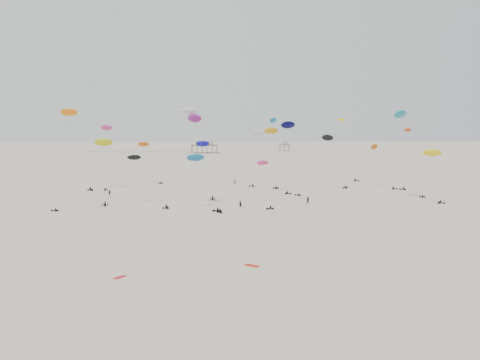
{
  "coord_description": "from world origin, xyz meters",
  "views": [
    {
      "loc": [
        -8.18,
        -27.08,
        19.83
      ],
      "look_at": [
        0.0,
        88.0,
        7.0
      ],
      "focal_mm": 35.0,
      "sensor_mm": 36.0,
      "label": 1
    }
  ],
  "objects": [
    {
      "name": "rig_12",
      "position": [
        12.64,
        96.77,
        16.95
      ],
      "size": [
        10.43,
        17.14,
        24.78
      ],
      "rotation": [
        0.0,
        0.0,
        2.04
      ],
      "color": "black",
      "rests_on": "ground"
    },
    {
      "name": "rig_8",
      "position": [
        47.17,
        103.2,
        22.42
      ],
      "size": [
        10.95,
        6.22,
        25.32
      ],
      "rotation": [
        0.0,
        0.0,
        0.54
      ],
      "color": "black",
      "rests_on": "ground"
    },
    {
      "name": "rig_3",
      "position": [
        -8.35,
        102.32,
        10.02
      ],
      "size": [
        5.35,
        3.4,
        16.44
      ],
      "rotation": [
        0.0,
        0.0,
        3.2
      ],
      "color": "black",
      "rests_on": "ground"
    },
    {
      "name": "grounded_kite_b",
      "position": [
        -19.92,
        34.42,
        0.0
      ],
      "size": [
        1.74,
        1.8,
        0.07
      ],
      "primitive_type": "cube",
      "rotation": [
        0.0,
        0.0,
        0.83
      ],
      "color": "red",
      "rests_on": "ground"
    },
    {
      "name": "pavilion_main",
      "position": [
        -10.0,
        350.0,
        4.22
      ],
      "size": [
        21.0,
        13.0,
        9.8
      ],
      "color": "brown",
      "rests_on": "ground"
    },
    {
      "name": "rig_17",
      "position": [
        -41.65,
        88.36,
        20.09
      ],
      "size": [
        6.66,
        4.5,
        24.76
      ],
      "rotation": [
        0.0,
        0.0,
        1.52
      ],
      "color": "black",
      "rests_on": "ground"
    },
    {
      "name": "rig_0",
      "position": [
        -30.28,
        97.32,
        7.53
      ],
      "size": [
        9.54,
        8.39,
        13.97
      ],
      "rotation": [
        0.0,
        0.0,
        3.25
      ],
      "color": "black",
      "rests_on": "ground"
    },
    {
      "name": "rig_13",
      "position": [
        50.57,
        127.17,
        10.36
      ],
      "size": [
        8.69,
        15.01,
        17.83
      ],
      "rotation": [
        0.0,
        0.0,
        1.55
      ],
      "color": "black",
      "rests_on": "ground"
    },
    {
      "name": "rig_9",
      "position": [
        9.54,
        137.45,
        14.8
      ],
      "size": [
        6.63,
        12.08,
        19.89
      ],
      "rotation": [
        0.0,
        0.0,
        1.48
      ],
      "color": "black",
      "rests_on": "ground"
    },
    {
      "name": "rig_14",
      "position": [
        51.66,
        92.31,
        11.2
      ],
      "size": [
        5.67,
        5.13,
        14.54
      ],
      "rotation": [
        0.0,
        0.0,
        4.0
      ],
      "color": "black",
      "rests_on": "ground"
    },
    {
      "name": "ground_plane",
      "position": [
        0.0,
        200.0,
        0.0
      ],
      "size": [
        900.0,
        900.0,
        0.0
      ],
      "primitive_type": "plane",
      "color": "beige"
    },
    {
      "name": "rig_6",
      "position": [
        -10.42,
        94.01,
        19.24
      ],
      "size": [
        9.48,
        18.58,
        26.32
      ],
      "rotation": [
        0.0,
        0.0,
        3.46
      ],
      "color": "black",
      "rests_on": "ground"
    },
    {
      "name": "rig_16",
      "position": [
        -13.96,
        95.79,
        19.23
      ],
      "size": [
        8.83,
        12.43,
        25.97
      ],
      "rotation": [
        0.0,
        0.0,
        6.06
      ],
      "color": "black",
      "rests_on": "ground"
    },
    {
      "name": "rig_1",
      "position": [
        -29.55,
        144.05,
        10.63
      ],
      "size": [
        9.69,
        7.59,
        15.68
      ],
      "rotation": [
        0.0,
        0.0,
        5.88
      ],
      "color": "black",
      "rests_on": "ground"
    },
    {
      "name": "rig_18",
      "position": [
        46.19,
        148.58,
        11.39
      ],
      "size": [
        6.31,
        11.9,
        24.34
      ],
      "rotation": [
        0.0,
        0.0,
        4.23
      ],
      "color": "black",
      "rests_on": "ground"
    },
    {
      "name": "rig_19",
      "position": [
        32.99,
        124.9,
        13.01
      ],
      "size": [
        9.13,
        5.87,
        17.84
      ],
      "rotation": [
        0.0,
        0.0,
        5.42
      ],
      "color": "black",
      "rests_on": "ground"
    },
    {
      "name": "rig_11",
      "position": [
        55.82,
        122.5,
        10.51
      ],
      "size": [
        8.5,
        6.77,
        20.1
      ],
      "rotation": [
        0.0,
        0.0,
        4.42
      ],
      "color": "black",
      "rests_on": "ground"
    },
    {
      "name": "spectator_0",
      "position": [
        0.06,
        87.69,
        0.0
      ],
      "size": [
        0.94,
        0.81,
        2.19
      ],
      "primitive_type": "imported",
      "rotation": [
        0.0,
        0.0,
        2.75
      ],
      "color": "black",
      "rests_on": "ground"
    },
    {
      "name": "rig_15",
      "position": [
        -42.76,
        133.08,
        14.06
      ],
      "size": [
        6.31,
        12.3,
        17.76
      ],
      "rotation": [
        0.0,
        0.0,
        0.55
      ],
      "color": "black",
      "rests_on": "ground"
    },
    {
      "name": "rig_7",
      "position": [
        11.7,
        120.44,
        6.34
      ],
      "size": [
        9.46,
        14.75,
        15.97
      ],
      "rotation": [
        0.0,
        0.0,
        4.24
      ],
      "color": "black",
      "rests_on": "ground"
    },
    {
      "name": "rig_10",
      "position": [
        13.22,
        119.1,
        16.27
      ],
      "size": [
        9.73,
        15.81,
        23.04
      ],
      "rotation": [
        0.0,
        0.0,
        1.04
      ],
      "color": "black",
      "rests_on": "ground"
    },
    {
      "name": "grounded_kite_a",
      "position": [
        -1.77,
        38.42,
        0.0
      ],
      "size": [
        2.26,
        2.1,
        0.08
      ],
      "primitive_type": "cube",
      "rotation": [
        0.0,
        0.0,
        -0.7
      ],
      "color": "red",
      "rests_on": "ground"
    },
    {
      "name": "rig_2",
      "position": [
        -9.86,
        89.17,
        9.68
      ],
      "size": [
        8.68,
        10.39,
        14.72
      ],
      "rotation": [
        0.0,
        0.0,
        1.2
      ],
      "color": "black",
      "rests_on": "ground"
    },
    {
      "name": "spectator_3",
      "position": [
        1.66,
        137.4,
        0.0
      ],
      "size": [
        0.86,
        0.73,
        1.99
      ],
      "primitive_type": "imported",
      "rotation": [
        0.0,
        0.0,
        2.77
      ],
      "color": "black",
      "rests_on": "ground"
    },
    {
      "name": "rig_4",
      "position": [
        -42.29,
        128.03,
        14.07
      ],
      "size": [
        7.72,
        9.8,
        21.11
      ],
      "rotation": [
        0.0,
        0.0,
        3.89
      ],
      "color": "black",
      "rests_on": "ground"
    },
    {
      "name": "pavilion_small",
      "position": [
        60.0,
        380.0,
        3.49
      ],
      "size": [
        9.0,
        7.0,
        8.0
      ],
      "color": "brown",
      "rests_on": "ground"
    },
    {
      "name": "rig_5",
      "position": [
        13.96,
        125.45,
        14.68
      ],
      "size": [
        3.89,
        6.07,
        23.41
      ],
      "rotation": [
        0.0,
        0.0,
        5.43
      ],
      "color": "black",
      "rests_on": "ground"
    },
    {
      "name": "spectator_1",
      "position": [
        18.25,
        92.47,
        0.0
      ],
      "size": [
        1.14,
        0.69,
        2.3
      ],
      "primitive_type": "imported",
      "rotation": [
        0.0,
        0.0,
        6.31
      ],
      "color": "black",
      "rests_on": "ground"
    },
    {
      "name": "spectator_2",
      "position": [
        -36.73,
        110.93,
        0.0
      ],
      "size": [
        1.34,
        0.84,
        2.13
      ],
      "primitive_type": "imported",
      "rotation": [
        0.0,
        0.0,
        6.15
      ],
      "color": "black",
      "rests_on": "ground"
    },
    {
      "name": "pier_fence",
      "position": [
        -62.0,
        350.0,
        0.77
      ],
      "size": [
        80.2,
        0.2,
        1.5
      ],
      "color": "black",
      "rests_on": "ground"
    }
  ]
}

